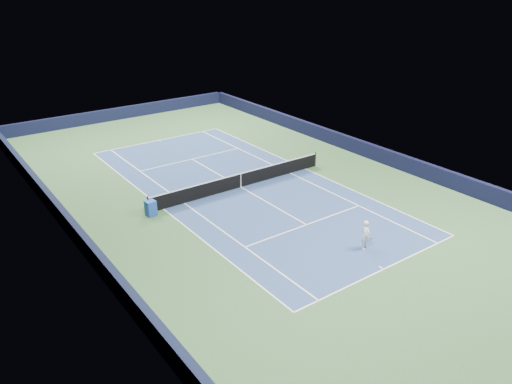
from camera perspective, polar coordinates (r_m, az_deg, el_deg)
ground at (r=32.13m, az=-1.75°, el=0.55°), size 40.00×40.00×0.00m
wall_far at (r=48.78m, az=-15.16°, el=8.70°), size 22.00×0.35×1.10m
wall_right at (r=38.63m, az=11.68°, el=5.06°), size 0.35×40.00×1.10m
wall_left at (r=27.91m, az=-20.48°, el=-3.66°), size 0.35×40.00×1.10m
court_surface at (r=32.13m, az=-1.75°, el=0.56°), size 10.97×23.77×0.01m
baseline_far at (r=41.88m, az=-11.00°, el=5.83°), size 10.97×0.08×0.00m
baseline_near at (r=24.35m, az=14.41°, el=-8.54°), size 10.97×0.08×0.00m
sideline_doubles_right at (r=35.25m, az=5.64°, el=2.66°), size 0.08×23.77×0.00m
sideline_doubles_left at (r=29.69m, az=-10.53°, el=-1.92°), size 0.08×23.77×0.00m
sideline_singles_right at (r=34.42m, az=3.92°, el=2.17°), size 0.08×23.77×0.00m
sideline_singles_left at (r=30.22m, az=-8.21°, el=-1.26°), size 0.08×23.77×0.00m
service_line_far at (r=37.22m, az=-7.32°, el=3.75°), size 8.23×0.08×0.00m
service_line_near at (r=27.58m, az=5.79°, el=-3.74°), size 8.23×0.08×0.00m
center_service_line at (r=32.13m, az=-1.75°, el=0.57°), size 0.08×12.80×0.00m
center_mark_far at (r=41.75m, az=-10.91°, el=5.78°), size 0.08×0.30×0.00m
center_mark_near at (r=24.43m, az=14.14°, el=-8.39°), size 0.08×0.30×0.00m
tennis_net at (r=31.93m, az=-1.76°, el=1.39°), size 12.90×0.10×1.07m
sponsor_cube at (r=28.92m, az=-11.94°, el=-1.81°), size 0.61×0.56×0.90m
tennis_player at (r=25.46m, az=12.46°, el=-4.80°), size 0.79×1.32×2.78m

